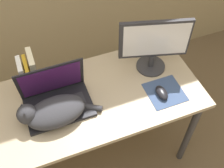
{
  "coord_description": "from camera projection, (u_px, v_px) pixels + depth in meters",
  "views": [
    {
      "loc": [
        -0.16,
        -0.62,
        1.99
      ],
      "look_at": [
        0.18,
        0.27,
        0.83
      ],
      "focal_mm": 45.0,
      "sensor_mm": 36.0,
      "label": 1
    }
  ],
  "objects": [
    {
      "name": "desk",
      "position": [
        80.0,
        109.0,
        1.62
      ],
      "size": [
        1.39,
        0.59,
        0.73
      ],
      "color": "tan",
      "rests_on": "ground_plane"
    },
    {
      "name": "laptop",
      "position": [
        57.0,
        99.0,
        1.5
      ],
      "size": [
        0.36,
        0.24,
        0.25
      ],
      "color": "black",
      "rests_on": "desk"
    },
    {
      "name": "cat",
      "position": [
        52.0,
        112.0,
        1.44
      ],
      "size": [
        0.44,
        0.21,
        0.14
      ],
      "color": "#333338",
      "rests_on": "desk"
    },
    {
      "name": "external_monitor",
      "position": [
        154.0,
        44.0,
        1.57
      ],
      "size": [
        0.39,
        0.17,
        0.35
      ],
      "color": "#333338",
      "rests_on": "desk"
    },
    {
      "name": "mousepad",
      "position": [
        165.0,
        92.0,
        1.59
      ],
      "size": [
        0.2,
        0.2,
        0.0
      ],
      "color": "#384C75",
      "rests_on": "desk"
    },
    {
      "name": "computer_mouse",
      "position": [
        162.0,
        93.0,
        1.57
      ],
      "size": [
        0.06,
        0.1,
        0.03
      ],
      "color": "black",
      "rests_on": "mousepad"
    },
    {
      "name": "book_row",
      "position": [
        30.0,
        74.0,
        1.53
      ],
      "size": [
        0.09,
        0.16,
        0.24
      ],
      "color": "white",
      "rests_on": "desk"
    },
    {
      "name": "webcam",
      "position": [
        74.0,
        66.0,
        1.66
      ],
      "size": [
        0.05,
        0.05,
        0.07
      ],
      "color": "#232328",
      "rests_on": "desk"
    }
  ]
}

